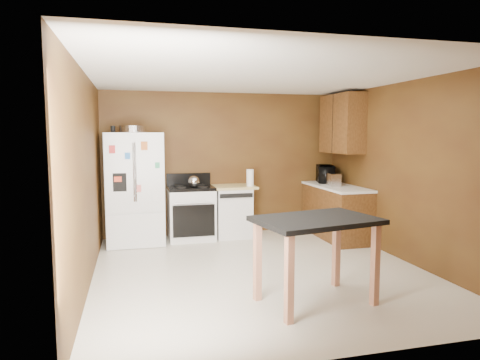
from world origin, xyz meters
name	(u,v)px	position (x,y,z in m)	size (l,w,h in m)	color
floor	(260,271)	(0.00, 0.00, 0.00)	(4.50, 4.50, 0.00)	beige
ceiling	(261,76)	(0.00, 0.00, 2.50)	(4.50, 4.50, 0.00)	white
wall_back	(224,164)	(0.00, 2.25, 1.25)	(4.20, 4.20, 0.00)	#563A16
wall_front	(346,203)	(0.00, -2.25, 1.25)	(4.20, 4.20, 0.00)	#563A16
wall_left	(86,180)	(-2.10, 0.00, 1.25)	(4.50, 4.50, 0.00)	#563A16
wall_right	(405,172)	(2.10, 0.00, 1.25)	(4.50, 4.50, 0.00)	#563A16
roasting_pan	(133,129)	(-1.56, 1.84, 1.85)	(0.44, 0.44, 0.11)	silver
pen_cup	(113,129)	(-1.86, 1.78, 1.85)	(0.07, 0.07, 0.11)	black
kettle	(194,182)	(-0.61, 1.79, 1.00)	(0.19, 0.19, 0.19)	silver
paper_towel	(250,178)	(0.36, 1.80, 1.03)	(0.12, 0.12, 0.29)	white
green_canister	(251,181)	(0.42, 1.99, 0.95)	(0.11, 0.11, 0.12)	green
toaster	(334,180)	(1.74, 1.45, 1.00)	(0.17, 0.28, 0.21)	silver
microwave	(325,175)	(1.82, 1.94, 1.04)	(0.51, 0.35, 0.28)	black
refrigerator	(135,189)	(-1.55, 1.86, 0.90)	(0.90, 0.80, 1.80)	white
gas_range	(191,212)	(-0.64, 1.92, 0.46)	(0.76, 0.68, 1.10)	white
dishwasher	(232,211)	(0.08, 1.95, 0.45)	(0.78, 0.63, 0.89)	white
right_cabinets	(338,185)	(1.84, 1.48, 0.91)	(0.63, 1.58, 2.45)	brown
island	(316,231)	(0.26, -1.14, 0.77)	(1.36, 1.03, 0.91)	black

